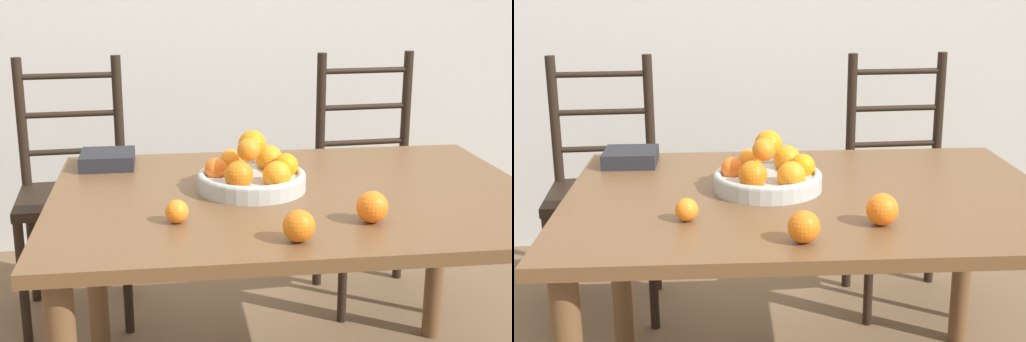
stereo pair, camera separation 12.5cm
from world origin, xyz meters
TOP-DOWN VIEW (x-y plane):
  - dining_table at (0.00, 0.00)m, footprint 1.41×1.01m
  - fruit_bowl at (-0.12, 0.04)m, footprint 0.32×0.32m
  - orange_loose_0 at (0.15, -0.28)m, footprint 0.08×0.08m
  - orange_loose_1 at (-0.35, -0.22)m, footprint 0.06×0.06m
  - orange_loose_2 at (-0.06, -0.39)m, footprint 0.08×0.08m
  - chair_left at (-0.73, 0.81)m, footprint 0.44×0.43m
  - chair_right at (0.48, 0.81)m, footprint 0.44×0.42m
  - book_stack at (-0.56, 0.36)m, footprint 0.17×0.17m

SIDE VIEW (x-z plane):
  - chair_left at x=-0.73m, z-range -0.02..1.01m
  - chair_right at x=0.48m, z-range -0.02..1.01m
  - dining_table at x=0.00m, z-range 0.27..1.00m
  - book_stack at x=-0.56m, z-range 0.73..0.78m
  - orange_loose_1 at x=-0.35m, z-range 0.73..0.79m
  - orange_loose_2 at x=-0.06m, z-range 0.73..0.81m
  - orange_loose_0 at x=0.15m, z-range 0.73..0.81m
  - fruit_bowl at x=-0.12m, z-range 0.69..0.87m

